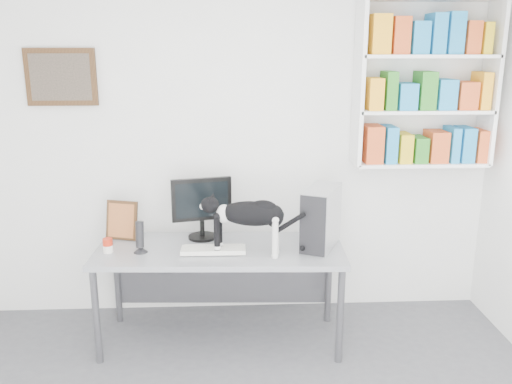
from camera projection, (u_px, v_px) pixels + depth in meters
room at (245, 234)px, 2.30m from camera, size 4.01×4.01×2.70m
bookshelf at (425, 84)px, 4.02m from camera, size 1.03×0.28×1.24m
wall_art at (61, 77)px, 4.00m from camera, size 0.52×0.04×0.42m
desk at (221, 295)px, 3.95m from camera, size 1.78×0.76×0.73m
monitor at (202, 208)px, 3.99m from camera, size 0.48×0.30×0.47m
keyboard at (213, 250)px, 3.78m from camera, size 0.45×0.18×0.03m
pc_tower at (321, 217)px, 3.84m from camera, size 0.35×0.47×0.43m
speaker at (140, 236)px, 3.75m from camera, size 0.11×0.11×0.23m
leaning_print at (122, 220)px, 4.00m from camera, size 0.26×0.16×0.30m
soup_can at (108, 245)px, 3.76m from camera, size 0.08×0.08×0.10m
cat at (249, 227)px, 3.69m from camera, size 0.67×0.29×0.40m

